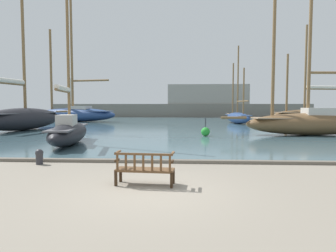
# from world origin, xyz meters

# --- Properties ---
(ground_plane) EXTENTS (160.00, 160.00, 0.00)m
(ground_plane) POSITION_xyz_m (0.00, 0.00, 0.00)
(ground_plane) COLOR gray
(harbor_water) EXTENTS (100.00, 80.00, 0.08)m
(harbor_water) POSITION_xyz_m (0.00, 44.00, 0.04)
(harbor_water) COLOR #476670
(harbor_water) RESTS_ON ground
(quay_edge_kerb) EXTENTS (40.00, 0.30, 0.12)m
(quay_edge_kerb) POSITION_xyz_m (0.00, 3.85, 0.06)
(quay_edge_kerb) COLOR #675F54
(quay_edge_kerb) RESTS_ON ground
(park_bench) EXTENTS (1.63, 0.64, 0.92)m
(park_bench) POSITION_xyz_m (-0.23, 0.58, 0.47)
(park_bench) COLOR #322113
(park_bench) RESTS_ON ground
(sailboat_far_starboard) EXTENTS (13.78, 5.20, 16.99)m
(sailboat_far_starboard) POSITION_xyz_m (-13.84, 31.76, 1.31)
(sailboat_far_starboard) COLOR navy
(sailboat_far_starboard) RESTS_ON harbor_water
(sailboat_far_port) EXTENTS (11.17, 2.87, 13.58)m
(sailboat_far_port) POSITION_xyz_m (9.92, 14.51, 1.13)
(sailboat_far_port) COLOR brown
(sailboat_far_port) RESTS_ON harbor_water
(sailboat_outer_starboard) EXTENTS (4.12, 11.74, 13.63)m
(sailboat_outer_starboard) POSITION_xyz_m (-13.09, 17.68, 1.20)
(sailboat_outer_starboard) COLOR black
(sailboat_outer_starboard) RESTS_ON harbor_water
(sailboat_mid_port) EXTENTS (9.85, 4.79, 12.69)m
(sailboat_mid_port) POSITION_xyz_m (17.05, 33.42, 1.15)
(sailboat_mid_port) COLOR brown
(sailboat_mid_port) RESTS_ON harbor_water
(sailboat_outer_port) EXTENTS (2.72, 7.87, 9.22)m
(sailboat_outer_port) POSITION_xyz_m (7.23, 28.73, 0.89)
(sailboat_outer_port) COLOR navy
(sailboat_outer_port) RESTS_ON harbor_water
(sailboat_mid_starboard) EXTENTS (2.69, 6.98, 9.41)m
(sailboat_mid_starboard) POSITION_xyz_m (-5.47, 8.50, 0.82)
(sailboat_mid_starboard) COLOR black
(sailboat_mid_starboard) RESTS_ON harbor_water
(mooring_bollard) EXTENTS (0.30, 0.30, 0.58)m
(mooring_bollard) POSITION_xyz_m (-4.55, 3.28, 0.32)
(mooring_bollard) COLOR #2D2D33
(mooring_bollard) RESTS_ON ground
(channel_buoy) EXTENTS (0.61, 0.61, 1.31)m
(channel_buoy) POSITION_xyz_m (2.31, 13.35, 0.39)
(channel_buoy) COLOR green
(channel_buoy) RESTS_ON harbor_water
(far_breakwater) EXTENTS (47.66, 2.40, 7.26)m
(far_breakwater) POSITION_xyz_m (1.13, 48.39, 2.12)
(far_breakwater) COLOR slate
(far_breakwater) RESTS_ON ground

